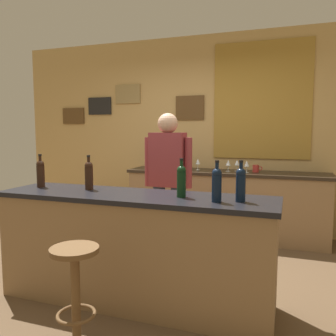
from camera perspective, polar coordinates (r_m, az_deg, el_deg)
name	(u,v)px	position (r m, az deg, el deg)	size (l,w,h in m)	color
ground_plane	(152,282)	(3.48, -2.60, -18.23)	(10.00, 10.00, 0.00)	brown
back_wall	(205,132)	(5.10, 6.10, 5.94)	(6.00, 0.09, 2.80)	tan
bar_counter	(134,248)	(2.97, -5.60, -13.05)	(2.32, 0.60, 0.92)	olive
side_counter	(225,204)	(4.76, 9.41, -5.89)	(2.67, 0.56, 0.90)	olive
bartender	(168,179)	(3.62, -0.01, -1.80)	(0.52, 0.21, 1.62)	#384766
bar_stool	(75,280)	(2.46, -15.07, -17.39)	(0.32, 0.32, 0.68)	brown
wine_bottle_a	(41,172)	(3.38, -20.30, -0.70)	(0.07, 0.07, 0.31)	black
wine_bottle_b	(89,174)	(3.12, -12.93, -1.03)	(0.07, 0.07, 0.31)	black
wine_bottle_c	(181,180)	(2.69, 2.23, -1.98)	(0.07, 0.07, 0.31)	black
wine_bottle_d	(217,184)	(2.53, 8.05, -2.56)	(0.07, 0.07, 0.31)	black
wine_bottle_e	(241,183)	(2.57, 11.92, -2.50)	(0.07, 0.07, 0.31)	black
wine_glass_a	(159,160)	(5.01, -1.58, 1.25)	(0.07, 0.07, 0.16)	silver
wine_glass_b	(198,162)	(4.78, 4.96, 1.00)	(0.07, 0.07, 0.16)	silver
wine_glass_c	(228,163)	(4.65, 9.92, 0.79)	(0.07, 0.07, 0.16)	silver
wine_glass_d	(237,163)	(4.71, 11.34, 0.82)	(0.07, 0.07, 0.16)	silver
wine_glass_e	(247,164)	(4.57, 12.87, 0.63)	(0.07, 0.07, 0.16)	silver
coffee_mug	(256,169)	(4.65, 14.32, -0.09)	(0.13, 0.08, 0.09)	#B2332D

